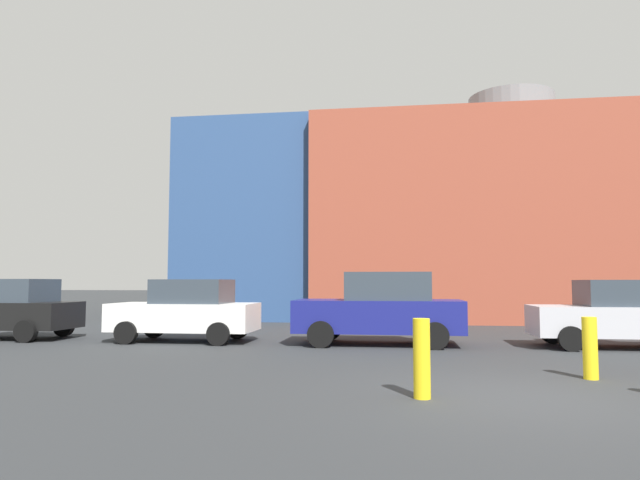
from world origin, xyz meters
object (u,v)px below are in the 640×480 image
parked_car_1 (187,311)px  bollard_yellow_2 (590,348)px  parked_car_3 (616,314)px  parked_car_0 (8,309)px  bollard_yellow_0 (422,358)px  parked_car_2 (381,308)px

parked_car_1 → bollard_yellow_2: size_ratio=3.78×
parked_car_3 → bollard_yellow_2: (-2.14, -4.81, -0.32)m
parked_car_0 → parked_car_1: (5.41, -0.00, -0.01)m
bollard_yellow_0 → bollard_yellow_2: size_ratio=1.07×
parked_car_3 → bollard_yellow_2: 5.28m
parked_car_2 → parked_car_1: bearing=0.0°
parked_car_0 → parked_car_3: (16.54, 0.00, -0.02)m
parked_car_0 → parked_car_3: parked_car_0 is taller
parked_car_1 → parked_car_3: bearing=-180.0°
bollard_yellow_0 → bollard_yellow_2: (2.87, 1.98, -0.04)m
parked_car_3 → bollard_yellow_2: bearing=66.0°
parked_car_1 → parked_car_2: (5.34, 0.00, 0.09)m
parked_car_0 → bollard_yellow_2: bearing=161.5°
parked_car_2 → bollard_yellow_2: size_ratio=4.19×
parked_car_0 → bollard_yellow_0: 13.39m
parked_car_2 → parked_car_0: bearing=0.0°
parked_car_2 → bollard_yellow_0: size_ratio=3.91×
parked_car_2 → bollard_yellow_2: (3.66, -4.81, -0.42)m
bollard_yellow_0 → parked_car_2: bearing=96.6°
parked_car_0 → bollard_yellow_2: 15.19m
parked_car_0 → bollard_yellow_0: parked_car_0 is taller
parked_car_1 → bollard_yellow_0: parked_car_1 is taller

